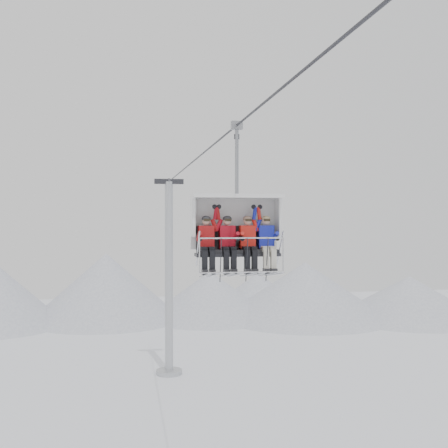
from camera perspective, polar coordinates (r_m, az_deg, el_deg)
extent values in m
cone|color=silver|center=(61.12, -11.88, -6.21)|extent=(16.00, 16.00, 7.00)
cone|color=silver|center=(60.88, -1.42, -7.17)|extent=(14.00, 14.00, 5.00)
cone|color=silver|center=(61.17, 8.23, -6.67)|extent=(18.00, 18.00, 6.00)
cone|color=silver|center=(63.76, 18.31, -7.08)|extent=(16.00, 16.00, 4.50)
cone|color=silver|center=(64.96, 3.46, -6.90)|extent=(12.00, 12.00, 4.50)
cylinder|color=#A9ACB1|center=(38.98, -5.61, -5.48)|extent=(0.56, 0.56, 13.30)
cylinder|color=#A9ACB1|center=(40.20, -5.59, -14.73)|extent=(1.80, 1.80, 0.30)
cube|color=#2C2C30|center=(38.83, -5.62, 4.32)|extent=(2.00, 0.35, 0.35)
cylinder|color=#2C2C30|center=(17.07, 0.00, 8.94)|extent=(0.06, 50.00, 0.06)
cube|color=black|center=(14.89, 1.38, -2.78)|extent=(2.14, 0.55, 0.10)
cube|color=black|center=(15.12, 1.18, -1.36)|extent=(2.14, 0.10, 0.62)
cube|color=#2C2C30|center=(14.89, 1.38, -3.13)|extent=(2.24, 0.60, 0.08)
cube|color=silver|center=(15.33, 1.02, 0.13)|extent=(2.39, 0.10, 1.42)
cube|color=silver|center=(14.95, 1.32, 2.84)|extent=(2.39, 0.90, 0.10)
cylinder|color=silver|center=(14.33, 1.81, -1.44)|extent=(2.18, 0.04, 0.04)
cylinder|color=silver|center=(14.32, 1.86, -4.93)|extent=(2.18, 0.04, 0.04)
cylinder|color=gray|center=(15.03, 1.30, 6.43)|extent=(0.10, 0.10, 1.89)
cube|color=gray|center=(15.15, 1.30, 9.99)|extent=(0.30, 0.18, 0.22)
cube|color=#A91215|center=(14.77, -1.84, -1.33)|extent=(0.41, 0.27, 0.60)
sphere|color=tan|center=(14.72, -1.82, 0.33)|extent=(0.22, 0.22, 0.22)
cube|color=black|center=(14.35, -1.98, -3.69)|extent=(0.14, 0.15, 0.49)
cube|color=black|center=(14.38, -1.21, -3.68)|extent=(0.14, 0.15, 0.49)
cube|color=silver|center=(14.29, -1.92, -5.25)|extent=(0.09, 1.69, 0.26)
cube|color=silver|center=(14.31, -1.15, -5.24)|extent=(0.09, 1.69, 0.26)
cube|color=#A30D1A|center=(14.86, 0.30, -1.32)|extent=(0.41, 0.27, 0.60)
sphere|color=tan|center=(14.81, 0.33, 0.33)|extent=(0.22, 0.22, 0.22)
cube|color=black|center=(14.44, 0.23, -3.66)|extent=(0.14, 0.15, 0.49)
cube|color=black|center=(14.47, 0.99, -3.65)|extent=(0.14, 0.15, 0.49)
cube|color=silver|center=(14.37, 0.30, -5.21)|extent=(0.09, 1.69, 0.26)
cube|color=silver|center=(14.41, 1.07, -5.20)|extent=(0.09, 1.69, 0.26)
cube|color=red|center=(14.96, 2.37, -1.31)|extent=(0.41, 0.27, 0.60)
sphere|color=tan|center=(14.92, 2.41, 0.33)|extent=(0.22, 0.22, 0.22)
cube|color=black|center=(14.55, 2.37, -3.63)|extent=(0.14, 0.15, 0.49)
cube|color=black|center=(14.59, 3.12, -3.62)|extent=(0.14, 0.15, 0.49)
cube|color=silver|center=(14.48, 2.45, -5.17)|extent=(0.09, 1.69, 0.26)
cube|color=silver|center=(14.52, 3.20, -5.15)|extent=(0.09, 1.69, 0.26)
cube|color=#1921A9|center=(15.08, 4.25, -1.29)|extent=(0.41, 0.27, 0.60)
sphere|color=tan|center=(15.03, 4.29, 0.34)|extent=(0.22, 0.22, 0.22)
cube|color=beige|center=(14.66, 4.30, -3.60)|extent=(0.14, 0.15, 0.49)
cube|color=beige|center=(14.71, 5.04, -3.58)|extent=(0.14, 0.15, 0.49)
cube|color=silver|center=(14.60, 4.39, -5.13)|extent=(0.09, 1.69, 0.26)
cube|color=silver|center=(14.65, 5.14, -5.11)|extent=(0.09, 1.69, 0.26)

